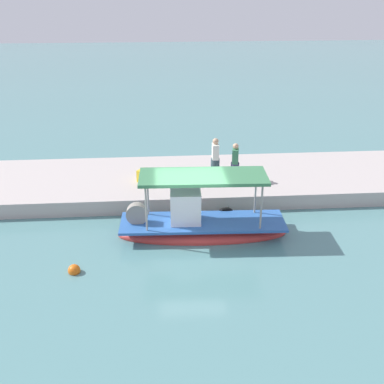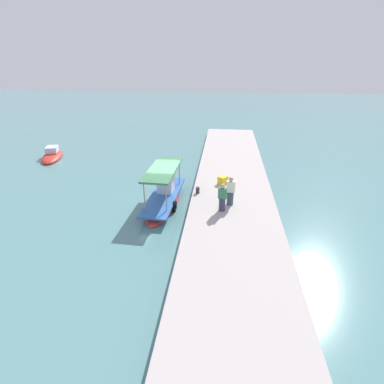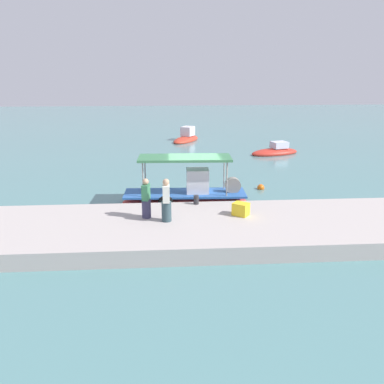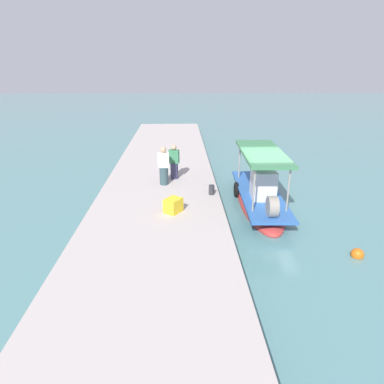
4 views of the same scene
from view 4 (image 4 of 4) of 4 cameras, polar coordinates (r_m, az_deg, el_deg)
name	(u,v)px [view 4 (image 4 of 4)]	position (r m, az deg, el deg)	size (l,w,h in m)	color
ground_plane	(270,208)	(14.87, 13.12, -2.66)	(120.00, 120.00, 0.00)	slate
dock_quay	(159,203)	(14.26, -5.69, -1.82)	(36.00, 5.16, 0.65)	#B3A9A4
main_fishing_boat	(259,196)	(14.94, 11.42, -0.74)	(6.41, 1.94, 2.75)	#C03632
fisherman_near_bollard	(174,163)	(16.00, -3.06, 4.90)	(0.44, 0.51, 1.66)	#373554
fisherman_by_crate	(164,168)	(15.21, -4.85, 4.17)	(0.40, 0.50, 1.76)	#31494F
mooring_bollard	(212,190)	(14.16, 3.36, 0.38)	(0.24, 0.24, 0.41)	#2D2D33
cargo_crate	(173,205)	(12.46, -3.23, -2.29)	(0.62, 0.50, 0.53)	yellow
marker_buoy	(357,254)	(12.22, 26.39, -9.51)	(0.41, 0.41, 0.41)	orange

